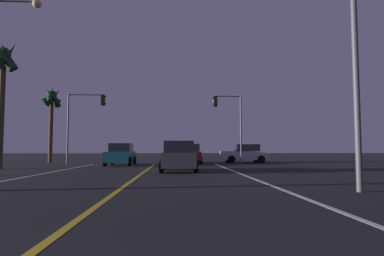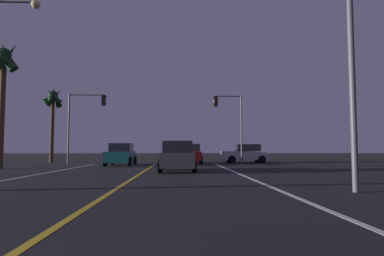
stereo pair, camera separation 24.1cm
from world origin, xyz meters
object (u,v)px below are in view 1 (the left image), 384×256
at_px(car_lead_same_lane, 178,157).
at_px(palm_tree_left_mid, 3,67).
at_px(car_crossing_side, 245,154).
at_px(street_lamp_right_near, 339,6).
at_px(car_oncoming, 121,155).
at_px(traffic_light_near_right, 228,114).
at_px(street_lamp_left_mid, 4,62).
at_px(palm_tree_left_far, 52,102).
at_px(car_ahead_far, 190,154).
at_px(traffic_light_near_left, 86,112).

relative_size(car_lead_same_lane, palm_tree_left_mid, 0.51).
relative_size(car_crossing_side, street_lamp_right_near, 0.48).
bearing_deg(palm_tree_left_mid, street_lamp_right_near, -36.42).
bearing_deg(car_oncoming, traffic_light_near_right, 103.54).
bearing_deg(traffic_light_near_right, car_crossing_side, -131.18).
height_order(street_lamp_left_mid, palm_tree_left_far, street_lamp_left_mid).
relative_size(street_lamp_right_near, palm_tree_left_mid, 1.07).
relative_size(car_oncoming, car_lead_same_lane, 1.00).
bearing_deg(traffic_light_near_right, street_lamp_left_mid, 42.27).
height_order(car_crossing_side, car_lead_same_lane, same).
height_order(car_ahead_far, palm_tree_left_mid, palm_tree_left_mid).
bearing_deg(car_oncoming, traffic_light_near_left, -122.22).
height_order(street_lamp_left_mid, palm_tree_left_mid, street_lamp_left_mid).
xyz_separation_m(car_crossing_side, street_lamp_left_mid, (-14.73, -13.84, 4.62)).
relative_size(car_ahead_far, street_lamp_right_near, 0.48).
distance_m(traffic_light_near_left, street_lamp_left_mid, 11.74).
bearing_deg(palm_tree_left_mid, car_oncoming, 31.84).
distance_m(car_oncoming, street_lamp_left_mid, 11.37).
relative_size(traffic_light_near_right, street_lamp_right_near, 0.66).
bearing_deg(car_oncoming, car_ahead_far, 121.43).
height_order(car_ahead_far, street_lamp_left_mid, street_lamp_left_mid).
distance_m(traffic_light_near_right, traffic_light_near_left, 12.11).
relative_size(car_ahead_far, traffic_light_near_left, 0.73).
bearing_deg(car_crossing_side, traffic_light_near_right, 48.82).
relative_size(car_oncoming, street_lamp_left_mid, 0.50).
distance_m(street_lamp_right_near, palm_tree_left_mid, 20.01).
relative_size(street_lamp_left_mid, palm_tree_left_far, 1.22).
height_order(traffic_light_near_left, street_lamp_right_near, street_lamp_right_near).
bearing_deg(palm_tree_left_far, car_lead_same_lane, -46.10).
height_order(car_crossing_side, palm_tree_left_far, palm_tree_left_far).
xyz_separation_m(street_lamp_left_mid, palm_tree_left_far, (-3.24, 14.70, 0.16)).
xyz_separation_m(traffic_light_near_right, palm_tree_left_mid, (-15.67, -6.40, 2.27)).
bearing_deg(car_crossing_side, palm_tree_left_far, -2.74).
height_order(car_ahead_far, car_oncoming, same).
bearing_deg(car_ahead_far, car_crossing_side, -79.93).
xyz_separation_m(car_ahead_far, car_lead_same_lane, (-1.08, -10.42, 0.00)).
height_order(car_ahead_far, traffic_light_near_right, traffic_light_near_right).
height_order(car_crossing_side, traffic_light_near_right, traffic_light_near_right).
distance_m(street_lamp_right_near, palm_tree_left_far, 26.93).
relative_size(car_ahead_far, palm_tree_left_far, 0.60).
distance_m(car_crossing_side, car_lead_same_lane, 12.94).
xyz_separation_m(traffic_light_near_left, street_lamp_right_near, (12.53, -18.26, 1.22)).
bearing_deg(street_lamp_left_mid, car_lead_same_lane, 16.42).
relative_size(traffic_light_near_right, palm_tree_left_far, 0.82).
xyz_separation_m(car_lead_same_lane, palm_tree_left_mid, (-11.32, 2.77, 5.74)).
distance_m(traffic_light_near_right, palm_tree_left_far, 16.41).
xyz_separation_m(car_oncoming, street_lamp_left_mid, (-4.08, -9.56, 4.62)).
distance_m(car_lead_same_lane, street_lamp_left_mid, 9.99).
distance_m(street_lamp_right_near, street_lamp_left_mid, 14.80).
bearing_deg(car_ahead_far, palm_tree_left_far, 82.10).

